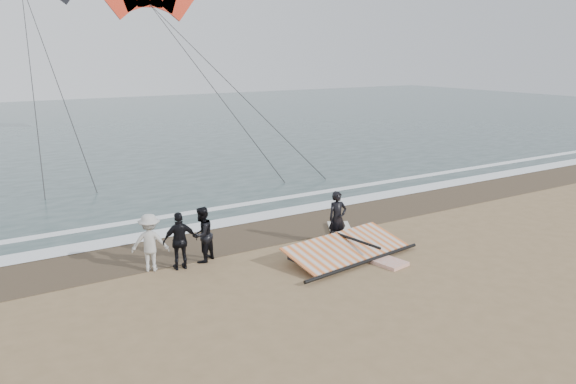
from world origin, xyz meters
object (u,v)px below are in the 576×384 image
(man_main, at_px, (337,218))
(board_white, at_px, (367,255))
(board_cream, at_px, (343,235))
(sail_rig, at_px, (342,249))

(man_main, bearing_deg, board_white, -79.16)
(man_main, bearing_deg, board_cream, 46.54)
(board_cream, relative_size, sail_rig, 0.60)
(board_white, bearing_deg, board_cream, 64.83)
(sail_rig, bearing_deg, man_main, 60.50)
(man_main, height_order, sail_rig, man_main)
(board_white, distance_m, board_cream, 1.84)
(sail_rig, bearing_deg, board_cream, 51.59)
(man_main, distance_m, board_white, 1.51)
(man_main, xyz_separation_m, sail_rig, (-0.49, -0.87, -0.61))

